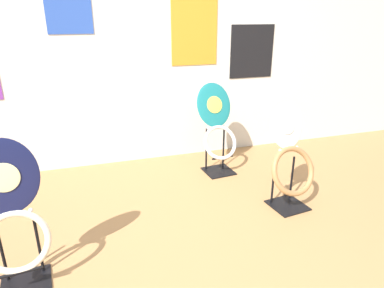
# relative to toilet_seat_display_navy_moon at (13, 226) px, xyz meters

# --- Properties ---
(wall_back) EXTENTS (8.00, 0.07, 2.60)m
(wall_back) POSITION_rel_toilet_seat_display_navy_moon_xyz_m (1.03, 1.71, 0.88)
(wall_back) COLOR silver
(wall_back) RESTS_ON ground_plane
(toilet_seat_display_navy_moon) EXTENTS (0.38, 0.31, 0.91)m
(toilet_seat_display_navy_moon) POSITION_rel_toilet_seat_display_navy_moon_xyz_m (0.00, 0.00, 0.00)
(toilet_seat_display_navy_moon) COLOR black
(toilet_seat_display_navy_moon) RESTS_ON ground_plane
(toilet_seat_display_white_plain) EXTENTS (0.43, 0.35, 0.86)m
(toilet_seat_display_white_plain) POSITION_rel_toilet_seat_display_navy_moon_xyz_m (1.97, 0.34, -0.01)
(toilet_seat_display_white_plain) COLOR black
(toilet_seat_display_white_plain) RESTS_ON ground_plane
(toilet_seat_display_teal_sax) EXTENTS (0.39, 0.40, 0.88)m
(toilet_seat_display_teal_sax) POSITION_rel_toilet_seat_display_navy_moon_xyz_m (1.66, 1.18, 0.03)
(toilet_seat_display_teal_sax) COLOR black
(toilet_seat_display_teal_sax) RESTS_ON ground_plane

